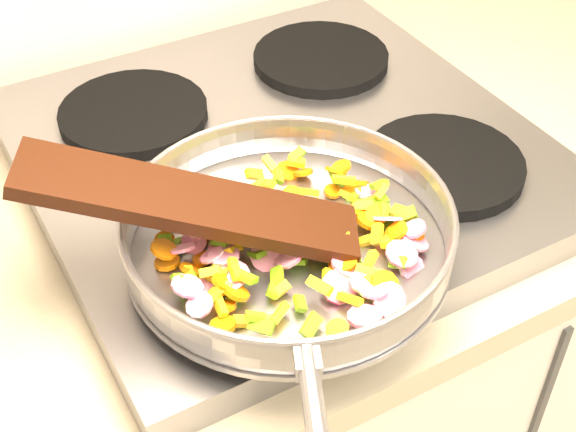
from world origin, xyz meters
TOP-DOWN VIEW (x-y plane):
  - cooktop at (-0.70, 1.67)m, footprint 0.60×0.60m
  - grate_fl at (-0.84, 1.52)m, footprint 0.19×0.19m
  - grate_fr at (-0.56, 1.52)m, footprint 0.19×0.19m
  - grate_bl at (-0.84, 1.81)m, footprint 0.19×0.19m
  - grate_br at (-0.56, 1.81)m, footprint 0.19×0.19m
  - saute_pan at (-0.80, 1.48)m, footprint 0.37×0.51m
  - vegetable_heap at (-0.80, 1.48)m, footprint 0.27×0.28m
  - wooden_spatula at (-0.88, 1.52)m, footprint 0.32×0.22m

SIDE VIEW (x-z plane):
  - cooktop at x=-0.70m, z-range 0.90..0.94m
  - grate_fl at x=-0.84m, z-range 0.94..0.96m
  - grate_fr at x=-0.56m, z-range 0.94..0.96m
  - grate_bl at x=-0.84m, z-range 0.94..0.96m
  - grate_br at x=-0.56m, z-range 0.94..0.96m
  - vegetable_heap at x=-0.80m, z-range 0.95..1.00m
  - saute_pan at x=-0.80m, z-range 0.96..1.01m
  - wooden_spatula at x=-0.88m, z-range 0.97..1.08m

